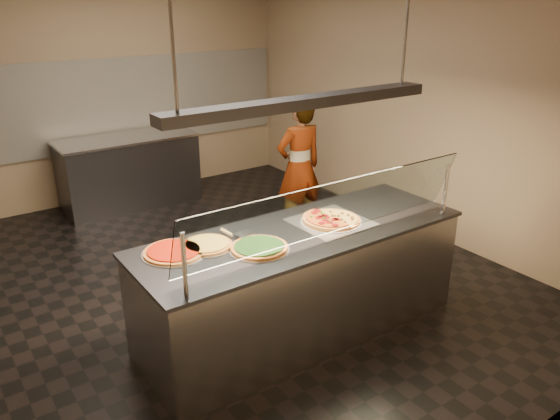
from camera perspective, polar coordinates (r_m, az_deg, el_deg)
ground at (r=5.64m, az=-5.38°, el=-6.93°), size 5.00×6.00×0.02m
wall_back at (r=7.82m, az=-17.08°, el=12.06°), size 5.00×0.02×3.00m
wall_front at (r=2.98m, az=23.70°, el=-3.66°), size 5.00×0.02×3.00m
wall_right at (r=6.66m, az=13.57°, el=10.85°), size 0.02×6.00×3.00m
tile_band at (r=7.83m, az=-16.84°, el=10.60°), size 4.90×0.02×1.20m
serving_counter at (r=4.55m, az=2.27°, el=-7.54°), size 2.75×0.94×0.93m
sneeze_guard at (r=3.98m, az=5.40°, el=0.08°), size 2.51×0.18×0.54m
perforated_tray at (r=4.51m, az=5.34°, el=-1.19°), size 0.59×0.59×0.01m
half_pizza_pepperoni at (r=4.44m, az=4.22°, el=-1.19°), size 0.27×0.48×0.05m
half_pizza_sausage at (r=4.58m, az=6.46°, el=-0.64°), size 0.25×0.48×0.04m
pizza_spinach at (r=4.03m, az=-2.21°, el=-3.91°), size 0.46×0.46×0.03m
pizza_cheese at (r=4.11m, az=-7.67°, el=-3.57°), size 0.40×0.40×0.03m
pizza_tomato at (r=4.04m, az=-11.06°, el=-4.28°), size 0.46×0.46×0.03m
pizza_spatula at (r=4.25m, az=-4.89°, el=-2.35°), size 0.19×0.23×0.02m
prep_table at (r=7.61m, az=-15.45°, el=3.95°), size 1.80×0.74×0.93m
worker at (r=6.32m, az=2.01°, el=4.49°), size 0.61×0.42×1.63m
heat_lamp_housing at (r=4.03m, az=2.58°, el=11.18°), size 2.30×0.18×0.08m
lamp_rod_left at (r=3.46m, az=-11.27°, el=18.16°), size 0.02×0.02×1.01m
lamp_rod_right at (r=4.65m, az=13.12°, el=18.83°), size 0.02×0.02×1.01m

